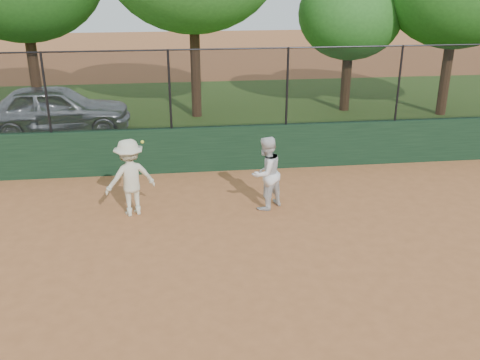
{
  "coord_description": "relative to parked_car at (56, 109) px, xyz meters",
  "views": [
    {
      "loc": [
        -0.4,
        -7.38,
        5.04
      ],
      "look_at": [
        0.8,
        2.2,
        1.2
      ],
      "focal_mm": 40.0,
      "sensor_mm": 36.0,
      "label": 1
    }
  ],
  "objects": [
    {
      "name": "ground",
      "position": [
        4.2,
        -10.06,
        -0.8
      ],
      "size": [
        80.0,
        80.0,
        0.0
      ],
      "primitive_type": "plane",
      "color": "#AF6538",
      "rests_on": "ground"
    },
    {
      "name": "back_wall",
      "position": [
        4.2,
        -4.06,
        -0.2
      ],
      "size": [
        26.0,
        0.2,
        1.2
      ],
      "primitive_type": "cube",
      "color": "#17331E",
      "rests_on": "ground"
    },
    {
      "name": "grass_strip",
      "position": [
        4.2,
        1.94,
        -0.8
      ],
      "size": [
        36.0,
        12.0,
        0.01
      ],
      "primitive_type": "cube",
      "color": "#2C4B17",
      "rests_on": "ground"
    },
    {
      "name": "parked_car",
      "position": [
        0.0,
        0.0,
        0.0
      ],
      "size": [
        4.78,
        2.15,
        1.6
      ],
      "primitive_type": "imported",
      "rotation": [
        0.0,
        0.0,
        1.63
      ],
      "color": "#A4A7AD",
      "rests_on": "ground"
    },
    {
      "name": "player_second",
      "position": [
        5.74,
        -6.6,
        0.03
      ],
      "size": [
        1.02,
        0.99,
        1.66
      ],
      "primitive_type": "imported",
      "rotation": [
        0.0,
        0.0,
        3.8
      ],
      "color": "silver",
      "rests_on": "ground"
    },
    {
      "name": "player_main",
      "position": [
        2.79,
        -6.56,
        0.05
      ],
      "size": [
        1.25,
        0.98,
        1.73
      ],
      "color": "beige",
      "rests_on": "ground"
    },
    {
      "name": "fence_assembly",
      "position": [
        4.18,
        -4.06,
        1.44
      ],
      "size": [
        26.0,
        0.06,
        2.0
      ],
      "color": "black",
      "rests_on": "back_wall"
    },
    {
      "name": "tree_3",
      "position": [
        10.22,
        1.83,
        2.7
      ],
      "size": [
        3.77,
        3.43,
        5.14
      ],
      "color": "#3C2514",
      "rests_on": "ground"
    }
  ]
}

